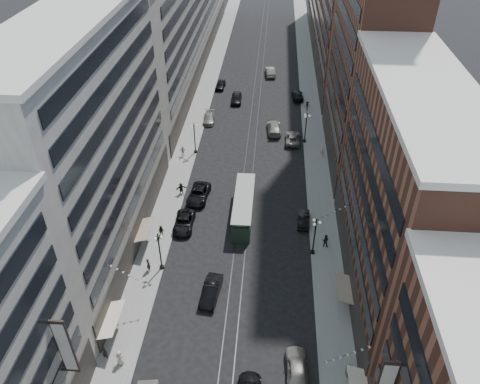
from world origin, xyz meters
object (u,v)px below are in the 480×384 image
(car_7, at_px, (199,194))
(lamppost_sw_far, at_px, (160,250))
(car_10, at_px, (303,219))
(lamppost_sw_mid, at_px, (195,137))
(lamppost_se_mid, at_px, (306,126))
(pedestrian_5, at_px, (181,188))
(pedestrian_7, at_px, (325,241))
(lamppost_se_far, at_px, (315,235))
(pedestrian_2, at_px, (161,231))
(pedestrian_4, at_px, (348,370))
(car_12, at_px, (298,95))
(car_extra_0, at_px, (274,128))
(pedestrian_extra_2, at_px, (148,265))
(pedestrian_1, at_px, (120,357))
(pedestrian_extra_0, at_px, (105,352))
(pedestrian_6, at_px, (183,151))
(pedestrian_9, at_px, (307,106))
(car_11, at_px, (293,138))
(pedestrian_8, at_px, (322,151))
(car_4, at_px, (297,368))
(car_9, at_px, (220,85))
(car_2, at_px, (184,222))
(car_8, at_px, (209,118))
(car_5, at_px, (211,291))
(streetcar, at_px, (244,207))
(car_14, at_px, (270,72))
(car_13, at_px, (236,98))

(car_7, bearing_deg, lamppost_sw_far, -94.58)
(car_7, bearing_deg, car_10, -11.43)
(lamppost_sw_mid, distance_m, lamppost_se_mid, 19.07)
(pedestrian_5, distance_m, pedestrian_7, 22.60)
(car_10, bearing_deg, lamppost_se_far, 102.97)
(pedestrian_2, distance_m, pedestrian_4, 28.89)
(car_12, relative_size, pedestrian_5, 2.92)
(car_extra_0, xyz_separation_m, pedestrian_extra_2, (-14.49, -35.94, 0.22))
(pedestrian_1, relative_size, pedestrian_extra_0, 1.16)
(pedestrian_4, relative_size, pedestrian_6, 1.05)
(pedestrian_9, bearing_deg, pedestrian_5, -118.55)
(car_11, relative_size, pedestrian_6, 3.01)
(pedestrian_8, bearing_deg, pedestrian_extra_2, 27.63)
(pedestrian_6, bearing_deg, pedestrian_extra_0, 93.62)
(car_4, bearing_deg, car_9, -80.17)
(pedestrian_4, distance_m, car_10, 23.25)
(car_7, distance_m, pedestrian_9, 34.40)
(car_2, relative_size, car_8, 1.11)
(pedestrian_4, relative_size, car_7, 0.32)
(lamppost_se_mid, height_order, pedestrian_1, lamppost_se_mid)
(lamppost_sw_mid, bearing_deg, pedestrian_2, -93.24)
(lamppost_sw_mid, bearing_deg, car_7, -79.22)
(pedestrian_2, bearing_deg, car_5, -48.84)
(streetcar, height_order, pedestrian_extra_2, streetcar)
(lamppost_sw_far, xyz_separation_m, car_4, (16.00, -12.94, -2.23))
(car_4, distance_m, car_7, 30.53)
(pedestrian_2, xyz_separation_m, car_9, (2.51, 48.07, -0.24))
(car_extra_0, bearing_deg, pedestrian_2, 59.85)
(car_12, bearing_deg, lamppost_sw_far, 66.58)
(car_11, xyz_separation_m, car_12, (1.27, 17.59, 0.01))
(lamppost_sw_far, relative_size, pedestrian_5, 3.06)
(pedestrian_6, height_order, pedestrian_extra_0, pedestrian_6)
(lamppost_sw_far, bearing_deg, car_14, 79.21)
(lamppost_sw_far, bearing_deg, car_11, 62.97)
(car_5, relative_size, car_9, 1.14)
(streetcar, distance_m, pedestrian_extra_0, 26.60)
(car_10, bearing_deg, pedestrian_8, -97.85)
(car_10, height_order, pedestrian_6, pedestrian_6)
(car_14, relative_size, pedestrian_8, 3.19)
(car_5, height_order, car_10, car_5)
(car_4, distance_m, car_11, 44.96)
(lamppost_se_far, xyz_separation_m, pedestrian_extra_2, (-19.85, -4.55, -2.02))
(streetcar, relative_size, car_7, 1.99)
(pedestrian_8, bearing_deg, pedestrian_extra_0, 35.41)
(car_12, bearing_deg, car_9, -18.14)
(car_9, distance_m, pedestrian_6, 28.17)
(pedestrian_1, xyz_separation_m, pedestrian_4, (22.14, 0.23, 0.03))
(car_2, bearing_deg, car_5, -67.07)
(pedestrian_extra_2, bearing_deg, lamppost_sw_mid, -46.91)
(lamppost_sw_far, bearing_deg, car_13, 83.65)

